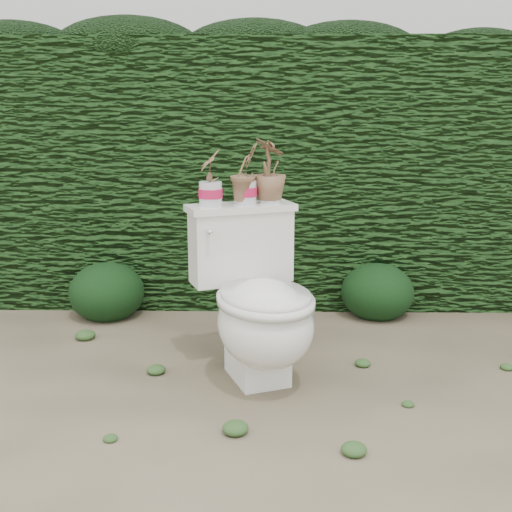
{
  "coord_description": "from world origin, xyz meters",
  "views": [
    {
      "loc": [
        0.13,
        -2.6,
        1.24
      ],
      "look_at": [
        0.07,
        0.26,
        0.55
      ],
      "focal_mm": 45.0,
      "sensor_mm": 36.0,
      "label": 1
    }
  ],
  "objects_px": {
    "potted_plant_left": "(210,180)",
    "potted_plant_right": "(270,172)",
    "potted_plant_center": "(245,175)",
    "toilet": "(259,306)"
  },
  "relations": [
    {
      "from": "toilet",
      "to": "potted_plant_left",
      "type": "relative_size",
      "value": 3.32
    },
    {
      "from": "toilet",
      "to": "potted_plant_center",
      "type": "height_order",
      "value": "potted_plant_center"
    },
    {
      "from": "toilet",
      "to": "potted_plant_left",
      "type": "height_order",
      "value": "potted_plant_left"
    },
    {
      "from": "toilet",
      "to": "potted_plant_center",
      "type": "bearing_deg",
      "value": 84.65
    },
    {
      "from": "potted_plant_left",
      "to": "potted_plant_right",
      "type": "bearing_deg",
      "value": 104.21
    },
    {
      "from": "potted_plant_center",
      "to": "potted_plant_right",
      "type": "relative_size",
      "value": 0.94
    },
    {
      "from": "potted_plant_right",
      "to": "potted_plant_left",
      "type": "bearing_deg",
      "value": 79.14
    },
    {
      "from": "toilet",
      "to": "potted_plant_left",
      "type": "distance_m",
      "value": 0.61
    },
    {
      "from": "potted_plant_left",
      "to": "potted_plant_center",
      "type": "bearing_deg",
      "value": 104.21
    },
    {
      "from": "potted_plant_left",
      "to": "potted_plant_center",
      "type": "distance_m",
      "value": 0.17
    }
  ]
}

